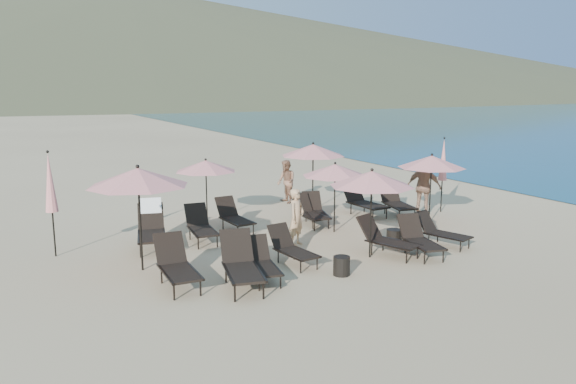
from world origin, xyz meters
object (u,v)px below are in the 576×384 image
side_table_0 (342,266)px  lounger_11 (396,201)px  side_table_1 (394,237)px  beachgoer_a (297,217)px  umbrella_open_3 (206,166)px  lounger_10 (363,200)px  lounger_8 (234,216)px  umbrella_open_2 (432,162)px  umbrella_open_1 (335,170)px  lounger_12 (315,210)px  lounger_9 (309,212)px  lounger_13 (262,262)px  lounger_6 (151,226)px  beachgoer_b (286,182)px  lounger_7 (201,226)px  beachgoer_c (424,187)px  lounger_3 (386,238)px  lounger_1 (241,263)px  lounger_5 (441,231)px  umbrella_open_0 (138,177)px  umbrella_open_5 (372,179)px  lounger_2 (292,247)px  lounger_4 (419,238)px  umbrella_closed_0 (443,160)px  umbrella_closed_1 (50,183)px  lounger_0 (177,264)px  umbrella_open_4 (313,150)px

side_table_0 → lounger_11: bearing=40.7°
side_table_1 → beachgoer_a: beachgoer_a is taller
umbrella_open_3 → lounger_10: bearing=-14.9°
side_table_1 → beachgoer_a: 2.66m
lounger_8 → umbrella_open_2: (5.57, -2.13, 1.51)m
lounger_8 → umbrella_open_1: umbrella_open_1 is taller
lounger_12 → umbrella_open_2: size_ratio=0.75×
lounger_9 → lounger_13: 5.04m
lounger_6 → beachgoer_b: (5.75, 3.29, 0.22)m
lounger_7 → lounger_8: 1.41m
lounger_6 → beachgoer_c: (8.81, -0.55, 0.39)m
beachgoer_b → lounger_8: bearing=-47.1°
lounger_6 → lounger_3: bearing=-21.3°
lounger_3 → lounger_6: (-5.02, 3.50, 0.12)m
umbrella_open_1 → lounger_1: bearing=-145.5°
lounger_3 → lounger_6: size_ratio=0.87×
umbrella_open_2 → lounger_9: bearing=153.2°
lounger_13 → lounger_5: bearing=12.9°
umbrella_open_2 → umbrella_open_0: bearing=-178.4°
lounger_10 → umbrella_open_3: 5.27m
lounger_3 → umbrella_open_5: (-0.48, 0.01, 1.54)m
lounger_1 → lounger_2: bearing=39.6°
lounger_2 → side_table_0: size_ratio=3.57×
lounger_4 → umbrella_open_0: umbrella_open_0 is taller
lounger_12 → umbrella_closed_0: umbrella_closed_0 is taller
lounger_7 → lounger_11: lounger_11 is taller
lounger_9 → lounger_7: bearing=-176.7°
lounger_3 → lounger_9: (-0.16, 3.58, -0.02)m
lounger_3 → lounger_5: size_ratio=1.10×
lounger_13 → umbrella_closed_1: umbrella_closed_1 is taller
lounger_10 → umbrella_open_2: (1.05, -2.00, 1.46)m
umbrella_open_3 → umbrella_open_5: (2.37, -5.22, 0.19)m
lounger_4 → lounger_11: 4.42m
lounger_5 → umbrella_closed_0: umbrella_closed_0 is taller
lounger_0 → lounger_11: bearing=22.7°
lounger_7 → umbrella_open_1: umbrella_open_1 is taller
lounger_13 → umbrella_open_5: umbrella_open_5 is taller
lounger_4 → lounger_12: 4.11m
lounger_1 → lounger_11: lounger_1 is taller
lounger_2 → umbrella_open_5: size_ratio=0.69×
umbrella_open_1 → lounger_0: bearing=-157.8°
lounger_7 → umbrella_open_4: (4.64, 1.87, 1.63)m
umbrella_open_3 → side_table_0: (1.02, -6.00, -1.57)m
umbrella_open_2 → side_table_0: bearing=-151.5°
lounger_3 → beachgoer_b: size_ratio=1.11×
lounger_12 → beachgoer_a: bearing=-114.6°
lounger_3 → beachgoer_a: beachgoer_a is taller
lounger_4 → side_table_0: bearing=-158.6°
lounger_8 → umbrella_open_4: (3.39, 1.21, 1.64)m
umbrella_open_1 → lounger_5: bearing=-54.6°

